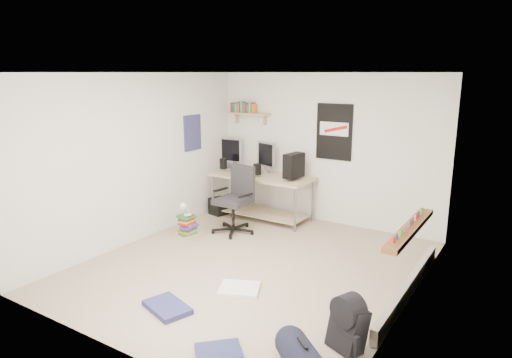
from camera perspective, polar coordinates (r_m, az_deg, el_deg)
The scene contains 25 objects.
floor at distance 6.16m, azimuth -0.46°, elevation -10.81°, with size 4.00×4.50×0.01m, color gray.
ceiling at distance 5.62m, azimuth -0.51°, elevation 13.24°, with size 4.00×4.50×0.01m, color white.
back_wall at distance 7.72m, azimuth 8.69°, elevation 3.72°, with size 4.00×0.01×2.50m, color silver.
left_wall at distance 7.04m, azimuth -14.33°, elevation 2.55°, with size 0.01×4.50×2.50m, color silver.
right_wall at distance 4.99m, azimuth 19.21°, elevation -2.07°, with size 0.01×4.50×2.50m, color silver.
desk at distance 7.95m, azimuth 0.74°, elevation -2.38°, with size 1.77×0.77×0.81m, color tan.
monitor_left at distance 8.39m, azimuth -3.07°, elevation 3.08°, with size 0.40×0.10×0.44m, color #A6A7AC.
monitor_right at distance 7.98m, azimuth 1.25°, elevation 2.52°, with size 0.39×0.10×0.43m, color #9FA0A4.
pc_tower at distance 7.52m, azimuth 4.76°, elevation 1.70°, with size 0.18×0.38×0.40m, color black.
keyboard at distance 7.93m, azimuth -2.02°, elevation 0.92°, with size 0.36×0.13×0.02m, color black.
speaker_left at distance 8.21m, azimuth -4.11°, elevation 1.93°, with size 0.09×0.09×0.19m, color black.
speaker_right at distance 7.70m, azimuth 0.16°, elevation 1.22°, with size 0.10×0.10×0.19m, color black.
office_chair at distance 7.23m, azimuth -2.89°, elevation -2.96°, with size 0.70×0.70×1.07m, color #232426.
wall_shelf at distance 8.24m, azimuth -0.85°, elevation 8.18°, with size 0.80×0.22×0.24m, color tan.
poster_back_wall at distance 7.59m, azimuth 9.73°, elevation 5.82°, with size 0.62×0.03×0.92m, color black.
poster_left_wall at distance 7.84m, azimuth -7.93°, elevation 5.74°, with size 0.02×0.42×0.60m, color navy.
window at distance 5.25m, azimuth 19.57°, elevation 0.87°, with size 0.10×1.50×1.26m, color brown.
baseboard_heater at distance 5.68m, azimuth 18.54°, elevation -12.68°, with size 0.08×2.50×0.18m, color #B7B2A8.
backpack at distance 4.50m, azimuth 11.40°, elevation -17.84°, with size 0.32×0.26×0.43m, color black.
tshirt at distance 5.52m, azimuth -2.09°, elevation -13.54°, with size 0.46×0.39×0.04m, color white.
jeans_a at distance 5.20m, azimuth -11.03°, elevation -15.45°, with size 0.53×0.34×0.06m, color navy.
jeans_b at distance 4.44m, azimuth -4.71°, elevation -20.77°, with size 0.41×0.31×0.05m, color navy.
book_stack at distance 7.29m, azimuth -8.50°, elevation -5.78°, with size 0.45×0.37×0.31m, color brown.
desk_lamp at distance 7.19m, azimuth -8.55°, elevation -4.11°, with size 0.12×0.20×0.20m, color silver.
subwoofer at distance 8.26m, azimuth -4.65°, elevation -3.45°, with size 0.28×0.28×0.31m, color black.
Camera 1 is at (3.07, -4.72, 2.50)m, focal length 32.00 mm.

